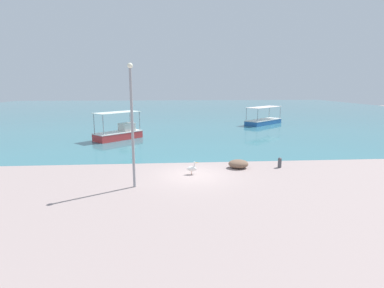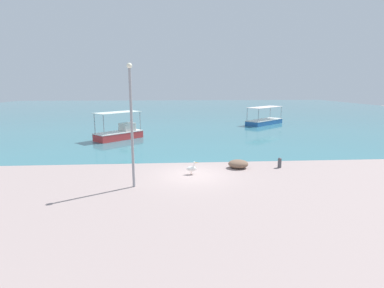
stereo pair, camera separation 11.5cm
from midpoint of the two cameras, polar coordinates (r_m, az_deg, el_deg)
The scene contains 8 objects.
ground at distance 18.20m, azimuth 0.15°, elevation -5.95°, with size 120.00×120.00×0.00m, color gray.
harbor_water at distance 65.58m, azimuth -3.17°, elevation 6.41°, with size 110.00×90.00×0.00m, color teal.
fishing_boat_center at distance 43.05m, azimuth 13.39°, elevation 4.35°, with size 6.24×5.84×2.41m.
fishing_boat_outer at distance 31.04m, azimuth -13.77°, elevation 2.08°, with size 4.76×4.69×2.73m.
pelican at distance 18.24m, azimuth -0.18°, elevation -4.67°, with size 0.80×0.28×0.80m.
lamp_post at distance 15.71m, azimuth -11.55°, elevation 4.48°, with size 0.28×0.28×6.44m.
mooring_bollard at distance 20.57m, azimuth 16.21°, elevation -3.34°, with size 0.25×0.25×0.68m.
net_pile at distance 19.90m, azimuth 8.67°, elevation -3.76°, with size 1.32×1.12×0.55m, color brown.
Camera 1 is at (-1.43, -17.34, 5.33)m, focal length 28.00 mm.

